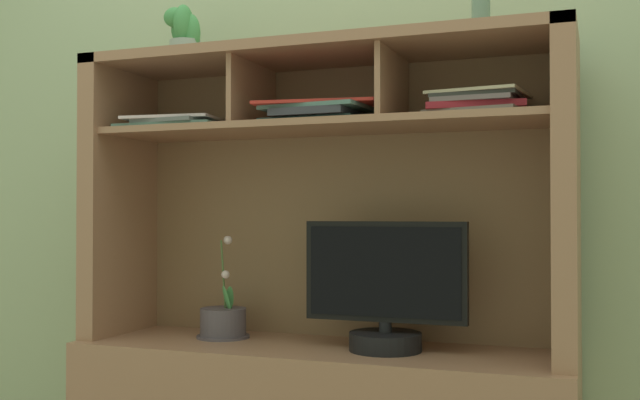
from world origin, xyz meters
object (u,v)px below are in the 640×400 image
Objects in this scene: tv_monitor at (385,295)px; diffuser_bottle at (481,13)px; magazine_stack_centre at (179,124)px; magazine_stack_right at (477,106)px; magazine_stack_left at (319,112)px; potted_succulent at (184,34)px; potted_orchid at (223,323)px; media_console at (321,391)px.

tv_monitor is 0.82m from diffuser_bottle.
magazine_stack_centre is 1.19× the size of magazine_stack_right.
magazine_stack_right is (0.44, 0.07, 0.01)m from magazine_stack_left.
tv_monitor is 0.83m from magazine_stack_centre.
magazine_stack_centre is at bearing -176.83° from magazine_stack_right.
magazine_stack_left is at bearing -7.99° from potted_succulent.
potted_orchid is 1.18m from diffuser_bottle.
potted_orchid is 0.92m from potted_succulent.
potted_succulent is at bearing 179.08° from diffuser_bottle.
magazine_stack_left is 1.34× the size of magazine_stack_right.
potted_succulent reaches higher than magazine_stack_left.
magazine_stack_right reaches higher than potted_orchid.
magazine_stack_centre is at bearing -175.42° from media_console.
media_console is 4.60× the size of potted_orchid.
magazine_stack_right reaches higher than magazine_stack_centre.
magazine_stack_left is (-0.19, -0.02, 0.52)m from tv_monitor.
magazine_stack_centre is at bearing -179.63° from tv_monitor.
magazine_stack_right is (0.91, 0.05, 0.02)m from magazine_stack_centre.
magazine_stack_right is 0.25m from diffuser_bottle.
magazine_stack_left is 1.12× the size of magazine_stack_centre.
tv_monitor is 0.55m from magazine_stack_left.
diffuser_bottle is (0.47, -0.00, 1.06)m from media_console.
diffuser_bottle is 0.93m from potted_succulent.
potted_succulent is (-0.47, 0.01, 1.09)m from media_console.
diffuser_bottle reaches higher than potted_succulent.
magazine_stack_left is at bearing -173.38° from diffuser_bottle.
potted_succulent is at bearing 172.01° from magazine_stack_left.
media_console is 5.19× the size of magazine_stack_right.
potted_succulent reaches higher than potted_orchid.
diffuser_bottle is at bearing -0.92° from potted_succulent.
potted_orchid is 0.84× the size of magazine_stack_left.
magazine_stack_centre is at bearing -160.33° from potted_orchid.
magazine_stack_left is 0.44m from magazine_stack_right.
media_console is at bearing 170.96° from tv_monitor.
potted_succulent reaches higher than media_console.
magazine_stack_left is 0.52m from diffuser_bottle.
magazine_stack_left is at bearing -75.45° from media_console.
potted_succulent is at bearing 179.93° from magazine_stack_right.
magazine_stack_left reaches higher than magazine_stack_centre.
tv_monitor is 1.39× the size of magazine_stack_centre.
potted_orchid is at bearing 169.44° from magazine_stack_left.
diffuser_bottle is 1.55× the size of potted_succulent.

